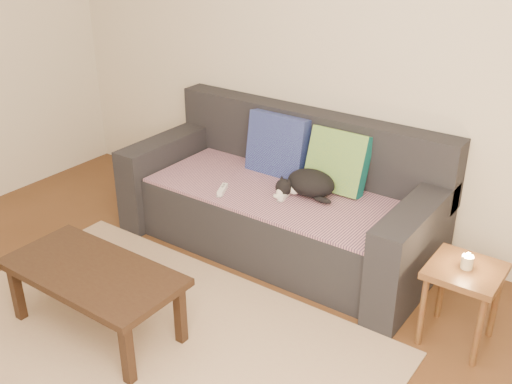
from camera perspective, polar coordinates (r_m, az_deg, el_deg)
ground at (r=3.22m, az=-13.79°, el=-16.36°), size 4.50×4.50×0.00m
back_wall at (r=4.05m, az=6.18°, el=13.88°), size 4.50×0.04×2.60m
sofa at (r=4.03m, az=2.49°, el=-1.04°), size 2.10×0.94×0.87m
throw_blanket at (r=3.90m, az=1.79°, el=0.05°), size 1.66×0.74×0.02m
cushion_navy at (r=4.10m, az=2.07°, el=4.39°), size 0.44×0.18×0.45m
cushion_green at (r=3.88m, az=7.76°, el=2.92°), size 0.40×0.22×0.41m
cat at (r=3.81m, az=5.01°, el=0.79°), size 0.39×0.30×0.17m
wii_remote_a at (r=3.87m, az=-3.21°, el=0.23°), size 0.09×0.15×0.03m
wii_remote_b at (r=3.81m, az=2.78°, el=-0.24°), size 0.06×0.15×0.03m
side_table at (r=3.28m, az=19.17°, el=-8.02°), size 0.36×0.36×0.45m
candle at (r=3.22m, az=19.47°, el=-6.28°), size 0.06×0.06×0.09m
rug at (r=3.29m, az=-11.80°, el=-14.96°), size 2.50×1.80×0.01m
coffee_table at (r=3.30m, az=-15.28°, el=-7.84°), size 0.99×0.50×0.40m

